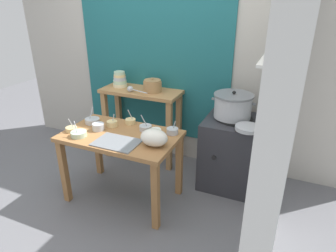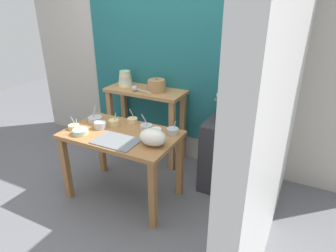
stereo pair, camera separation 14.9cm
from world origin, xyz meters
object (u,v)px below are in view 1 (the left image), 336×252
object	(u,v)px
prep_bowl_7	(156,132)
prep_bowl_0	(79,134)
prep_bowl_4	(112,124)
prep_table	(121,144)
prep_bowl_1	(92,121)
plastic_bag	(154,138)
prep_bowl_5	(146,127)
steamer_pot	(233,106)
bowl_stack_enamel	(120,80)
stove_block	(232,152)
ladle	(131,89)
wide_pan	(248,128)
prep_bowl_2	(130,121)
prep_bowl_3	(98,126)
clay_pot	(152,86)
serving_tray	(117,142)
prep_bowl_6	(172,131)
prep_bowl_8	(71,129)
back_shelf_table	(142,107)

from	to	relation	value
prep_bowl_7	prep_bowl_0	bearing A→B (deg)	-154.02
prep_bowl_4	prep_table	bearing A→B (deg)	-35.89
prep_bowl_0	prep_bowl_1	world-z (taller)	prep_bowl_1
plastic_bag	prep_bowl_5	distance (m)	0.33
steamer_pot	bowl_stack_enamel	xyz separation A→B (m)	(-1.42, 0.14, 0.08)
stove_block	steamer_pot	world-z (taller)	steamer_pot
prep_bowl_0	prep_table	bearing A→B (deg)	30.20
stove_block	ladle	distance (m)	1.34
wide_pan	prep_bowl_5	world-z (taller)	prep_bowl_5
ladle	prep_bowl_5	xyz separation A→B (m)	(0.46, -0.52, -0.19)
ladle	prep_bowl_2	world-z (taller)	ladle
wide_pan	prep_bowl_3	distance (m)	1.43
plastic_bag	wide_pan	distance (m)	0.89
bowl_stack_enamel	plastic_bag	xyz separation A→B (m)	(0.91, -0.92, -0.19)
clay_pot	ladle	world-z (taller)	clay_pot
clay_pot	prep_bowl_3	size ratio (longest dim) A/B	1.83
stove_block	prep_bowl_3	xyz separation A→B (m)	(-1.20, -0.69, 0.37)
prep_bowl_4	prep_bowl_5	bearing A→B (deg)	8.86
prep_bowl_1	prep_bowl_7	world-z (taller)	prep_bowl_1
ladle	prep_bowl_2	xyz separation A→B (m)	(0.24, -0.45, -0.18)
plastic_bag	prep_bowl_7	size ratio (longest dim) A/B	2.44
stove_block	prep_bowl_1	world-z (taller)	prep_bowl_1
ladle	plastic_bag	distance (m)	1.04
steamer_pot	clay_pot	xyz separation A→B (m)	(-0.96, 0.11, 0.06)
serving_tray	prep_bowl_3	world-z (taller)	prep_bowl_3
prep_bowl_6	prep_bowl_8	size ratio (longest dim) A/B	1.01
prep_bowl_1	prep_bowl_3	world-z (taller)	prep_bowl_1
prep_bowl_3	serving_tray	bearing A→B (deg)	-28.30
serving_tray	prep_bowl_5	world-z (taller)	prep_bowl_5
ladle	prep_bowl_6	distance (m)	0.90
stove_block	prep_bowl_2	distance (m)	1.13
back_shelf_table	prep_bowl_3	size ratio (longest dim) A/B	8.24
steamer_pot	prep_bowl_7	size ratio (longest dim) A/B	4.38
prep_table	prep_bowl_7	distance (m)	0.37
prep_bowl_8	prep_bowl_7	bearing A→B (deg)	17.79
prep_table	prep_bowl_3	bearing A→B (deg)	-179.96
ladle	prep_bowl_3	xyz separation A→B (m)	(0.03, -0.70, -0.18)
prep_table	prep_bowl_1	size ratio (longest dim) A/B	6.47
prep_bowl_6	prep_bowl_2	bearing A→B (deg)	174.45
ladle	serving_tray	size ratio (longest dim) A/B	0.73
plastic_bag	wide_pan	xyz separation A→B (m)	(0.72, 0.52, 0.00)
prep_bowl_1	prep_bowl_7	bearing A→B (deg)	0.70
bowl_stack_enamel	prep_bowl_1	distance (m)	0.78
clay_pot	prep_bowl_5	xyz separation A→B (m)	(0.23, -0.64, -0.22)
prep_bowl_3	clay_pot	bearing A→B (deg)	76.72
prep_table	back_shelf_table	world-z (taller)	back_shelf_table
back_shelf_table	prep_bowl_0	size ratio (longest dim) A/B	6.37
stove_block	prep_bowl_8	world-z (taller)	prep_bowl_8
prep_table	prep_bowl_6	bearing A→B (deg)	24.59
prep_table	plastic_bag	xyz separation A→B (m)	(0.40, -0.08, 0.19)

